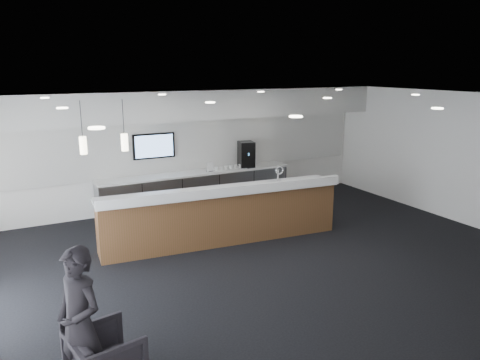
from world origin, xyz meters
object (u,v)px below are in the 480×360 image
service_counter (222,215)px  lounge_guest (80,323)px  coffee_machine (246,154)px  armchair (106,358)px

service_counter → lounge_guest: lounge_guest is taller
coffee_machine → armchair: bearing=-118.0°
coffee_machine → armchair: 7.78m
lounge_guest → coffee_machine: bearing=110.0°
coffee_machine → lounge_guest: (-5.21, -5.95, -0.42)m
service_counter → coffee_machine: coffee_machine is taller
lounge_guest → armchair: bearing=67.2°
service_counter → armchair: bearing=-126.7°
armchair → lounge_guest: 0.57m
armchair → lounge_guest: size_ratio=0.44×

